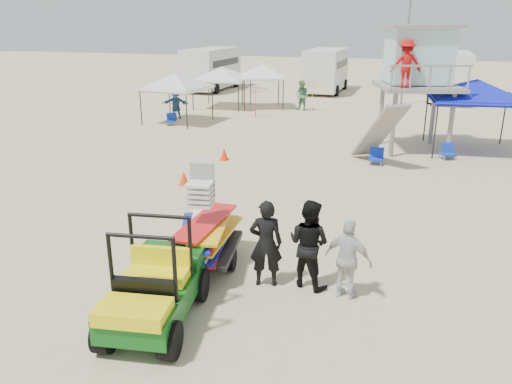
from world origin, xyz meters
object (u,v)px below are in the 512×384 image
(utility_cart, at_px, (152,280))
(lifeguard_tower, at_px, (418,60))
(surf_trailer, at_px, (204,230))
(man_left, at_px, (266,243))
(canopy_blue, at_px, (477,83))

(utility_cart, xyz_separation_m, lifeguard_tower, (4.04, 15.27, 2.86))
(surf_trailer, relative_size, man_left, 1.35)
(canopy_blue, bearing_deg, utility_cart, -112.35)
(utility_cart, relative_size, man_left, 1.44)
(surf_trailer, relative_size, canopy_blue, 0.66)
(utility_cart, xyz_separation_m, surf_trailer, (0.01, 2.34, 0.01))
(surf_trailer, xyz_separation_m, canopy_blue, (6.47, 13.41, 1.99))
(lifeguard_tower, height_order, canopy_blue, lifeguard_tower)
(canopy_blue, bearing_deg, surf_trailer, -115.75)
(utility_cart, bearing_deg, lifeguard_tower, 75.17)
(utility_cart, bearing_deg, surf_trailer, 89.83)
(lifeguard_tower, bearing_deg, canopy_blue, 10.97)
(lifeguard_tower, relative_size, canopy_blue, 1.31)
(surf_trailer, xyz_separation_m, lifeguard_tower, (4.04, 12.94, 2.85))
(surf_trailer, bearing_deg, lifeguard_tower, 72.67)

